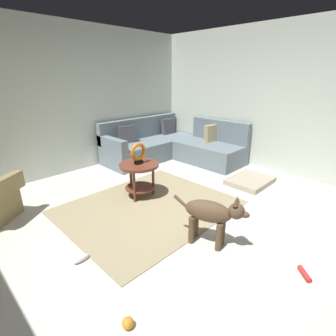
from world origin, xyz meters
TOP-DOWN VIEW (x-y plane):
  - ground_plane at (0.00, 0.00)m, footprint 6.00×6.00m
  - wall_back at (0.00, 2.94)m, footprint 6.00×0.12m
  - wall_right at (2.94, 0.00)m, footprint 0.12×6.00m
  - area_rug at (0.15, 0.70)m, footprint 2.30×1.90m
  - sectional_couch at (1.99, 2.01)m, footprint 2.20×2.25m
  - side_table at (0.29, 1.06)m, footprint 0.60×0.60m
  - torus_sculpture at (0.29, 1.06)m, footprint 0.28×0.08m
  - dog_bed_mat at (1.98, 0.08)m, footprint 0.80×0.60m
  - dog at (0.08, -0.43)m, footprint 0.38×0.82m
  - dog_toy_ball at (-1.19, -0.60)m, footprint 0.09×0.09m
  - dog_toy_rope at (0.31, -1.36)m, footprint 0.16×0.17m
  - dog_toy_bone at (-1.08, 0.33)m, footprint 0.18×0.07m

SIDE VIEW (x-z plane):
  - ground_plane at x=0.00m, z-range -0.10..0.00m
  - area_rug at x=0.15m, z-range 0.00..0.01m
  - dog_toy_rope at x=0.31m, z-range 0.00..0.05m
  - dog_toy_bone at x=-1.08m, z-range 0.00..0.06m
  - dog_bed_mat at x=1.98m, z-range 0.00..0.09m
  - dog_toy_ball at x=-1.19m, z-range 0.00..0.09m
  - sectional_couch at x=1.99m, z-range -0.15..0.73m
  - dog at x=0.08m, z-range 0.06..0.69m
  - side_table at x=0.29m, z-range 0.15..0.69m
  - torus_sculpture at x=0.29m, z-range 0.55..0.87m
  - wall_back at x=0.00m, z-range 0.00..2.70m
  - wall_right at x=2.94m, z-range 0.00..2.70m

